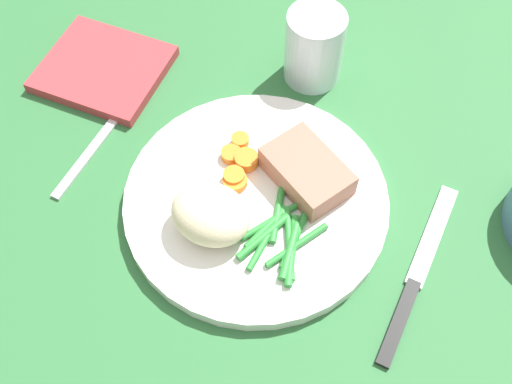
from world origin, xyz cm
name	(u,v)px	position (x,y,z in cm)	size (l,w,h in cm)	color
dining_table	(256,223)	(0.00, 0.00, 1.00)	(120.00, 90.00, 2.00)	#2D6B38
dinner_plate	(256,201)	(-0.65, 1.39, 2.80)	(26.77, 26.77, 1.60)	white
meat_portion	(307,171)	(2.96, 5.61, 5.04)	(8.76, 5.79, 2.88)	#A86B56
mashed_potatoes	(211,214)	(-3.06, -3.42, 5.88)	(7.84, 6.45, 4.56)	beige
carrot_slices	(239,164)	(-3.82, 3.99, 4.14)	(4.20, 6.96, 1.26)	orange
green_beans	(283,236)	(3.66, -1.60, 3.97)	(7.39, 10.55, 0.90)	#2D8C38
fork	(99,140)	(-19.62, 1.14, 2.20)	(1.44, 16.60, 0.40)	silver
knife	(417,275)	(16.67, 1.11, 2.20)	(1.70, 20.50, 0.64)	black
water_glass	(314,51)	(-2.70, 20.32, 5.72)	(6.58, 6.58, 8.77)	silver
napkin	(103,69)	(-24.66, 9.75, 2.66)	(13.71, 12.11, 1.32)	#B2383D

